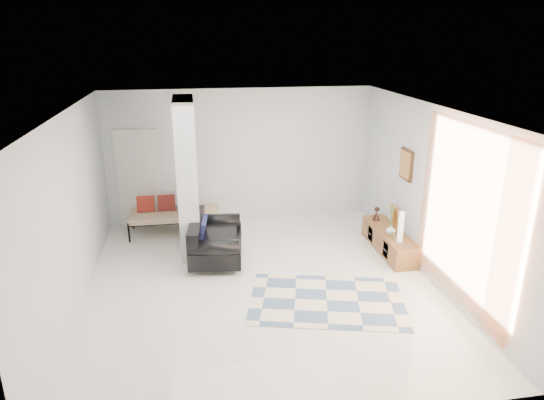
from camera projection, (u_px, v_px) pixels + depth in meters
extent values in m
plane|color=white|center=(262.00, 285.00, 7.79)|extent=(6.00, 6.00, 0.00)
plane|color=white|center=(260.00, 110.00, 6.88)|extent=(6.00, 6.00, 0.00)
plane|color=silver|center=(240.00, 156.00, 10.13)|extent=(6.00, 0.00, 6.00)
plane|color=silver|center=(308.00, 308.00, 4.54)|extent=(6.00, 0.00, 6.00)
plane|color=silver|center=(70.00, 214.00, 6.90)|extent=(0.00, 6.00, 6.00)
plane|color=silver|center=(431.00, 194.00, 7.77)|extent=(0.00, 6.00, 6.00)
cube|color=silver|center=(187.00, 177.00, 8.65)|extent=(0.35, 1.20, 2.80)
cube|color=silver|center=(138.00, 179.00, 9.88)|extent=(0.85, 0.06, 2.04)
plane|color=#D76D38|center=(465.00, 216.00, 6.67)|extent=(0.00, 2.55, 2.55)
cube|color=#3C2410|center=(406.00, 164.00, 8.52)|extent=(0.04, 0.45, 0.55)
cube|color=brown|center=(389.00, 241.00, 8.96)|extent=(0.45, 1.70, 0.40)
cube|color=#3C2410|center=(386.00, 250.00, 8.58)|extent=(0.02, 0.23, 0.28)
cube|color=#3C2410|center=(371.00, 234.00, 9.28)|extent=(0.02, 0.23, 0.28)
cube|color=gold|center=(395.00, 216.00, 9.08)|extent=(0.09, 0.32, 0.40)
cube|color=silver|center=(393.00, 236.00, 8.51)|extent=(0.04, 0.10, 0.12)
cylinder|color=silver|center=(195.00, 272.00, 8.11)|extent=(0.05, 0.05, 0.10)
cylinder|color=silver|center=(201.00, 242.00, 9.27)|extent=(0.05, 0.05, 0.10)
cylinder|color=silver|center=(235.00, 271.00, 8.15)|extent=(0.05, 0.05, 0.10)
cylinder|color=silver|center=(236.00, 241.00, 9.31)|extent=(0.05, 0.05, 0.10)
cube|color=black|center=(217.00, 245.00, 8.64)|extent=(1.04, 1.56, 0.30)
cube|color=black|center=(196.00, 229.00, 8.52)|extent=(0.36, 1.48, 0.36)
cylinder|color=black|center=(214.00, 248.00, 7.99)|extent=(0.86, 0.37, 0.28)
cylinder|color=black|center=(218.00, 221.00, 9.15)|extent=(0.86, 0.37, 0.28)
cube|color=black|center=(203.00, 228.00, 8.52)|extent=(0.20, 0.55, 0.31)
cylinder|color=black|center=(129.00, 233.00, 9.31)|extent=(0.04, 0.04, 0.40)
cylinder|color=black|center=(220.00, 227.00, 9.59)|extent=(0.04, 0.04, 0.40)
cylinder|color=black|center=(133.00, 219.00, 9.99)|extent=(0.04, 0.04, 0.40)
cylinder|color=black|center=(218.00, 215.00, 10.26)|extent=(0.04, 0.04, 0.40)
cube|color=beige|center=(175.00, 215.00, 9.73)|extent=(1.77, 0.74, 0.12)
cube|color=maroon|center=(146.00, 204.00, 9.71)|extent=(0.34, 0.16, 0.33)
cube|color=maroon|center=(167.00, 203.00, 9.77)|extent=(0.34, 0.16, 0.33)
cube|color=maroon|center=(187.00, 202.00, 9.84)|extent=(0.34, 0.16, 0.33)
cube|color=beige|center=(327.00, 300.00, 7.33)|extent=(2.61, 2.05, 0.01)
cylinder|color=silver|center=(401.00, 227.00, 8.37)|extent=(0.10, 0.10, 0.54)
imported|color=white|center=(391.00, 230.00, 8.73)|extent=(0.17, 0.17, 0.17)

